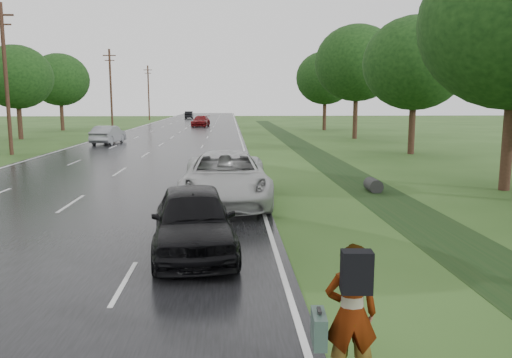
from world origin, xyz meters
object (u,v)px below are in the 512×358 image
Objects in this scene: white_pickup at (225,177)px; silver_sedan at (108,135)px; dark_sedan at (193,219)px; pedestrian at (350,312)px.

white_pickup is 27.00m from silver_sedan.
dark_sedan is at bearing 113.17° from silver_sedan.
dark_sedan is at bearing -63.03° from pedestrian.
pedestrian reaches higher than white_pickup.
white_pickup is 1.39× the size of dark_sedan.
silver_sedan is at bearing -68.19° from pedestrian.
white_pickup is 5.93m from dark_sedan.
white_pickup reaches higher than silver_sedan.
pedestrian is at bearing -72.97° from dark_sedan.
pedestrian is 38.50m from silver_sedan.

